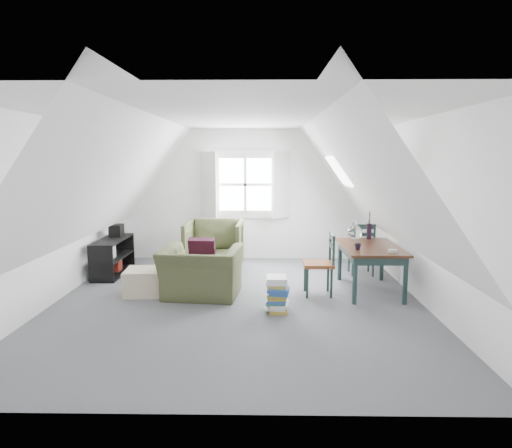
{
  "coord_description": "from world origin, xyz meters",
  "views": [
    {
      "loc": [
        0.35,
        -6.01,
        1.97
      ],
      "look_at": [
        0.24,
        0.6,
        1.0
      ],
      "focal_mm": 32.0,
      "sensor_mm": 36.0,
      "label": 1
    }
  ],
  "objects_px": {
    "armchair_far": "(214,271)",
    "dining_chair_far": "(362,248)",
    "armchair_near": "(202,296)",
    "dining_table": "(370,252)",
    "media_shelf": "(112,259)",
    "magazine_stack": "(277,294)",
    "ottoman": "(145,282)",
    "dining_chair_near": "(321,263)"
  },
  "relations": [
    {
      "from": "media_shelf",
      "to": "armchair_near",
      "type": "bearing_deg",
      "value": -34.51
    },
    {
      "from": "dining_chair_far",
      "to": "magazine_stack",
      "type": "bearing_deg",
      "value": 45.71
    },
    {
      "from": "dining_chair_near",
      "to": "magazine_stack",
      "type": "bearing_deg",
      "value": -54.99
    },
    {
      "from": "armchair_near",
      "to": "dining_table",
      "type": "height_order",
      "value": "dining_table"
    },
    {
      "from": "armchair_far",
      "to": "dining_chair_far",
      "type": "xyz_separation_m",
      "value": [
        2.51,
        -0.2,
        0.46
      ]
    },
    {
      "from": "armchair_far",
      "to": "dining_table",
      "type": "height_order",
      "value": "dining_table"
    },
    {
      "from": "ottoman",
      "to": "armchair_far",
      "type": "bearing_deg",
      "value": 57.44
    },
    {
      "from": "armchair_near",
      "to": "armchair_far",
      "type": "relative_size",
      "value": 1.1
    },
    {
      "from": "media_shelf",
      "to": "dining_chair_far",
      "type": "bearing_deg",
      "value": 1.85
    },
    {
      "from": "armchair_near",
      "to": "ottoman",
      "type": "xyz_separation_m",
      "value": [
        -0.83,
        0.1,
        0.18
      ]
    },
    {
      "from": "dining_chair_far",
      "to": "ottoman",
      "type": "bearing_deg",
      "value": 12.77
    },
    {
      "from": "magazine_stack",
      "to": "dining_table",
      "type": "bearing_deg",
      "value": 33.31
    },
    {
      "from": "armchair_far",
      "to": "dining_chair_far",
      "type": "height_order",
      "value": "dining_chair_far"
    },
    {
      "from": "armchair_near",
      "to": "media_shelf",
      "type": "distance_m",
      "value": 2.06
    },
    {
      "from": "dining_chair_far",
      "to": "media_shelf",
      "type": "height_order",
      "value": "dining_chair_far"
    },
    {
      "from": "armchair_near",
      "to": "media_shelf",
      "type": "relative_size",
      "value": 0.91
    },
    {
      "from": "ottoman",
      "to": "dining_table",
      "type": "height_order",
      "value": "dining_table"
    },
    {
      "from": "armchair_near",
      "to": "dining_table",
      "type": "distance_m",
      "value": 2.54
    },
    {
      "from": "armchair_far",
      "to": "ottoman",
      "type": "height_order",
      "value": "armchair_far"
    },
    {
      "from": "armchair_far",
      "to": "dining_chair_far",
      "type": "relative_size",
      "value": 1.11
    },
    {
      "from": "armchair_far",
      "to": "dining_table",
      "type": "xyz_separation_m",
      "value": [
        2.42,
        -1.16,
        0.59
      ]
    },
    {
      "from": "dining_chair_near",
      "to": "armchair_far",
      "type": "bearing_deg",
      "value": -142.22
    },
    {
      "from": "dining_table",
      "to": "magazine_stack",
      "type": "xyz_separation_m",
      "value": [
        -1.39,
        -0.91,
        -0.37
      ]
    },
    {
      "from": "dining_table",
      "to": "media_shelf",
      "type": "relative_size",
      "value": 1.16
    },
    {
      "from": "ottoman",
      "to": "magazine_stack",
      "type": "bearing_deg",
      "value": -20.82
    },
    {
      "from": "dining_chair_far",
      "to": "magazine_stack",
      "type": "relative_size",
      "value": 1.97
    },
    {
      "from": "armchair_near",
      "to": "dining_chair_far",
      "type": "relative_size",
      "value": 1.22
    },
    {
      "from": "dining_chair_far",
      "to": "media_shelf",
      "type": "distance_m",
      "value": 4.21
    },
    {
      "from": "dining_table",
      "to": "dining_chair_far",
      "type": "distance_m",
      "value": 0.98
    },
    {
      "from": "ottoman",
      "to": "dining_chair_far",
      "type": "bearing_deg",
      "value": 18.9
    },
    {
      "from": "media_shelf",
      "to": "magazine_stack",
      "type": "relative_size",
      "value": 2.63
    },
    {
      "from": "ottoman",
      "to": "magazine_stack",
      "type": "xyz_separation_m",
      "value": [
        1.9,
        -0.72,
        0.04
      ]
    },
    {
      "from": "dining_table",
      "to": "dining_chair_near",
      "type": "height_order",
      "value": "dining_chair_near"
    },
    {
      "from": "dining_chair_far",
      "to": "dining_chair_near",
      "type": "height_order",
      "value": "dining_chair_near"
    },
    {
      "from": "armchair_near",
      "to": "dining_chair_far",
      "type": "height_order",
      "value": "dining_chair_far"
    },
    {
      "from": "dining_chair_far",
      "to": "media_shelf",
      "type": "relative_size",
      "value": 0.75
    },
    {
      "from": "ottoman",
      "to": "dining_chair_far",
      "type": "relative_size",
      "value": 0.62
    },
    {
      "from": "armchair_near",
      "to": "ottoman",
      "type": "relative_size",
      "value": 1.99
    },
    {
      "from": "armchair_far",
      "to": "magazine_stack",
      "type": "height_order",
      "value": "magazine_stack"
    },
    {
      "from": "dining_table",
      "to": "dining_chair_far",
      "type": "height_order",
      "value": "dining_chair_far"
    },
    {
      "from": "armchair_near",
      "to": "dining_chair_far",
      "type": "xyz_separation_m",
      "value": [
        2.54,
        1.26,
        0.46
      ]
    },
    {
      "from": "ottoman",
      "to": "dining_chair_near",
      "type": "height_order",
      "value": "dining_chair_near"
    }
  ]
}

